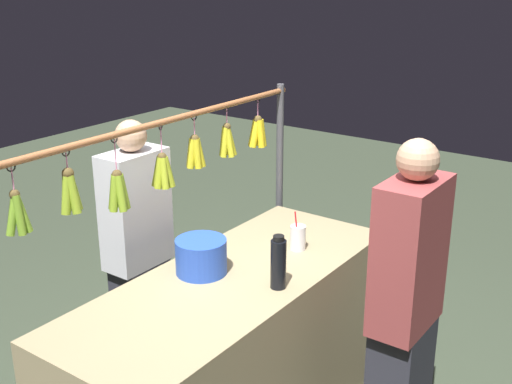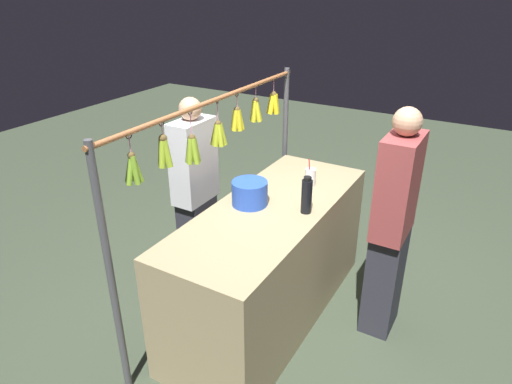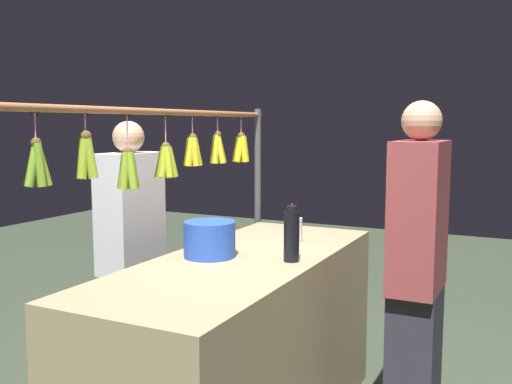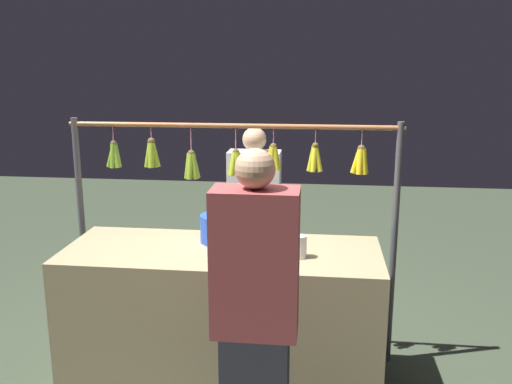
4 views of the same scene
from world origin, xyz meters
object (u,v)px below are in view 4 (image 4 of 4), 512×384
object	(u,v)px
vendor_person	(254,235)
customer_person	(255,326)
water_bottle	(223,243)
drink_cup	(300,246)
blue_bucket	(220,228)

from	to	relation	value
vendor_person	customer_person	distance (m)	1.52
water_bottle	drink_cup	size ratio (longest dim) A/B	1.22
blue_bucket	vendor_person	size ratio (longest dim) A/B	0.16
water_bottle	vendor_person	size ratio (longest dim) A/B	0.17
water_bottle	drink_cup	bearing A→B (deg)	-159.56
blue_bucket	vendor_person	bearing A→B (deg)	-103.85
blue_bucket	customer_person	distance (m)	0.99
water_bottle	vendor_person	distance (m)	1.01
blue_bucket	drink_cup	xyz separation A→B (m)	(-0.51, 0.23, -0.02)
drink_cup	vendor_person	size ratio (longest dim) A/B	0.14
water_bottle	blue_bucket	xyz separation A→B (m)	(0.09, -0.39, -0.04)
vendor_person	water_bottle	bearing A→B (deg)	86.64
vendor_person	drink_cup	bearing A→B (deg)	113.69
customer_person	drink_cup	bearing A→B (deg)	-104.44
customer_person	vendor_person	bearing A→B (deg)	-83.02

